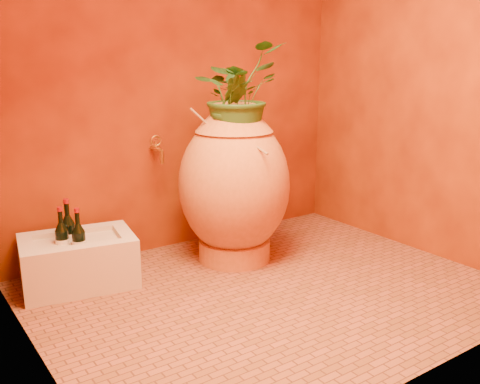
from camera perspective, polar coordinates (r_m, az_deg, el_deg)
floor at (r=3.07m, az=3.25°, el=-10.52°), size 2.50×2.50×0.00m
wall_back at (r=3.62m, az=-6.52°, el=13.65°), size 2.50×0.02×2.50m
wall_left at (r=2.24m, az=-23.03°, el=12.17°), size 0.02×2.00×2.50m
wall_right at (r=3.69m, az=19.44°, el=12.95°), size 0.02×2.00×2.50m
amphora at (r=3.37m, az=-0.62°, el=0.85°), size 0.75×0.75×1.01m
stone_basin at (r=3.24m, az=-16.84°, el=-7.14°), size 0.69×0.53×0.29m
wine_bottle_a at (r=3.14m, az=-16.78°, el=-5.21°), size 0.08×0.08×0.31m
wine_bottle_b at (r=3.19m, az=-18.41°, el=-5.02°), size 0.08×0.08×0.31m
wine_bottle_c at (r=3.25m, az=-17.79°, el=-4.44°), size 0.08×0.08×0.34m
wall_tap at (r=3.49m, az=-8.82°, el=4.67°), size 0.08×0.16×0.17m
plant_main at (r=3.29m, az=-0.29°, el=10.44°), size 0.67×0.62×0.61m
plant_side at (r=3.22m, az=-1.07°, el=8.93°), size 0.28×0.25×0.41m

